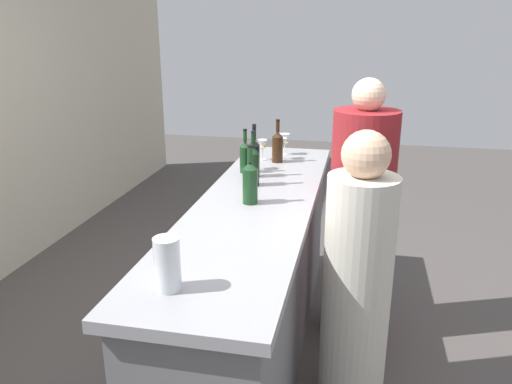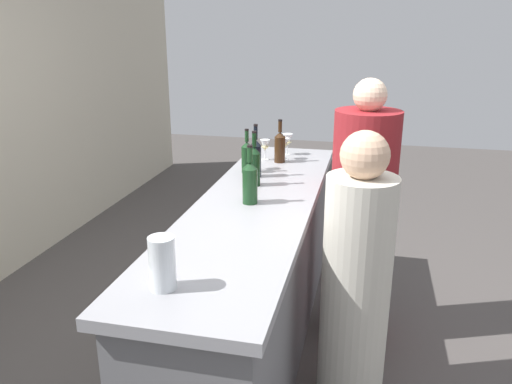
{
  "view_description": "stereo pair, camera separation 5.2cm",
  "coord_description": "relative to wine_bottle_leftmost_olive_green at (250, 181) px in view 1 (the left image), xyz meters",
  "views": [
    {
      "loc": [
        -2.56,
        -0.54,
        1.9
      ],
      "look_at": [
        0.0,
        0.0,
        1.03
      ],
      "focal_mm": 35.43,
      "sensor_mm": 36.0,
      "label": 1
    },
    {
      "loc": [
        -2.55,
        -0.59,
        1.9
      ],
      "look_at": [
        0.0,
        0.0,
        1.03
      ],
      "focal_mm": 35.43,
      "sensor_mm": 36.0,
      "label": 2
    }
  ],
  "objects": [
    {
      "name": "person_left_guest",
      "position": [
        0.43,
        -0.59,
        -0.36
      ],
      "size": [
        0.5,
        0.5,
        1.62
      ],
      "rotation": [
        0.0,
        0.0,
        1.92
      ],
      "color": "maroon",
      "rests_on": "ground"
    },
    {
      "name": "wine_glass_far_left",
      "position": [
        0.66,
        0.12,
        -0.02
      ],
      "size": [
        0.07,
        0.07,
        0.15
      ],
      "color": "white",
      "rests_on": "bar_counter"
    },
    {
      "name": "bar_counter",
      "position": [
        0.04,
        -0.02,
        -0.61
      ],
      "size": [
        2.55,
        0.63,
        0.98
      ],
      "color": "slate",
      "rests_on": "ground"
    },
    {
      "name": "wine_glass_near_right",
      "position": [
        0.92,
        0.12,
        -0.02
      ],
      "size": [
        0.07,
        0.07,
        0.15
      ],
      "color": "white",
      "rests_on": "bar_counter"
    },
    {
      "name": "wine_bottle_center_near_black",
      "position": [
        0.5,
        0.08,
        0.01
      ],
      "size": [
        0.07,
        0.07,
        0.34
      ],
      "color": "black",
      "rests_on": "bar_counter"
    },
    {
      "name": "wine_glass_near_center",
      "position": [
        1.11,
        -0.02,
        -0.02
      ],
      "size": [
        0.08,
        0.08,
        0.16
      ],
      "color": "white",
      "rests_on": "bar_counter"
    },
    {
      "name": "wine_bottle_second_left_dark_green",
      "position": [
        0.32,
        0.05,
        0.0
      ],
      "size": [
        0.07,
        0.07,
        0.33
      ],
      "color": "black",
      "rests_on": "bar_counter"
    },
    {
      "name": "person_center_guest",
      "position": [
        -0.21,
        -0.59,
        -0.43
      ],
      "size": [
        0.35,
        0.35,
        1.45
      ],
      "rotation": [
        0.0,
        0.0,
        1.59
      ],
      "color": "beige",
      "rests_on": "ground"
    },
    {
      "name": "wine_glass_near_left",
      "position": [
        0.97,
        -0.02,
        -0.01
      ],
      "size": [
        0.07,
        0.07,
        0.15
      ],
      "color": "white",
      "rests_on": "bar_counter"
    },
    {
      "name": "wine_bottle_second_right_olive_green",
      "position": [
        0.58,
        0.16,
        -0.01
      ],
      "size": [
        0.07,
        0.07,
        0.29
      ],
      "color": "#193D1E",
      "rests_on": "bar_counter"
    },
    {
      "name": "wine_bottle_leftmost_olive_green",
      "position": [
        0.0,
        0.0,
        0.0
      ],
      "size": [
        0.08,
        0.08,
        0.32
      ],
      "color": "#193D1E",
      "rests_on": "bar_counter"
    },
    {
      "name": "water_pitcher",
      "position": [
        -0.98,
        0.09,
        -0.02
      ],
      "size": [
        0.1,
        0.1,
        0.2
      ],
      "color": "silver",
      "rests_on": "bar_counter"
    },
    {
      "name": "ground_plane",
      "position": [
        0.04,
        -0.02,
        -1.11
      ],
      "size": [
        12.0,
        12.0,
        0.0
      ],
      "primitive_type": "plane",
      "color": "#4C4744"
    },
    {
      "name": "wine_bottle_rightmost_amber_brown",
      "position": [
        0.88,
        0.0,
        -0.01
      ],
      "size": [
        0.08,
        0.08,
        0.3
      ],
      "color": "#331E0F",
      "rests_on": "bar_counter"
    }
  ]
}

